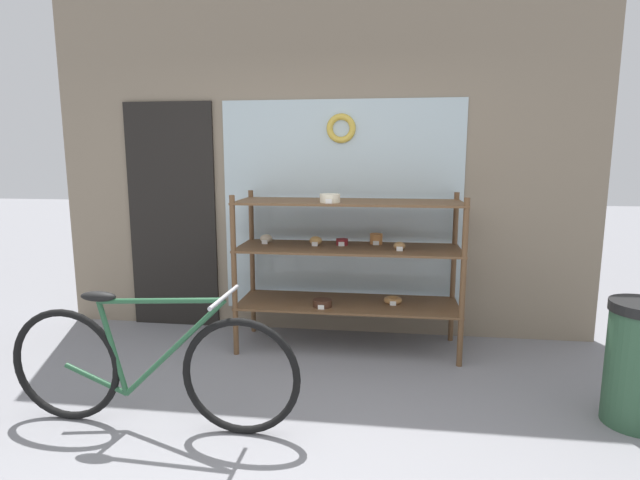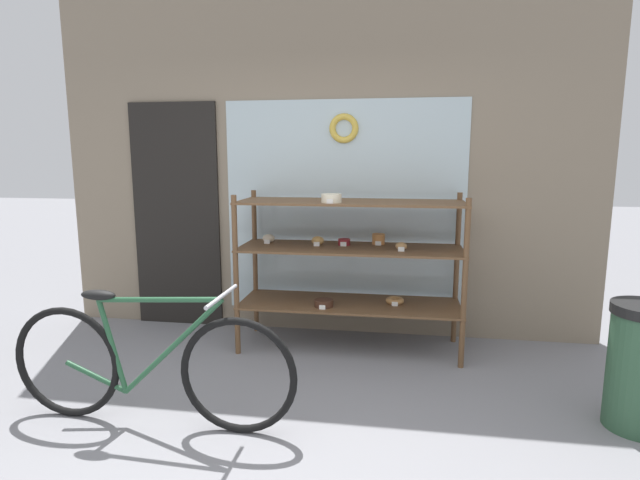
# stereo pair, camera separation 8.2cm
# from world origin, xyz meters

# --- Properties ---
(ground_plane) EXTENTS (30.00, 30.00, 0.00)m
(ground_plane) POSITION_xyz_m (0.00, 0.00, 0.00)
(ground_plane) COLOR gray
(storefront_facade) EXTENTS (4.88, 0.13, 3.59)m
(storefront_facade) POSITION_xyz_m (-0.04, 2.25, 1.74)
(storefront_facade) COLOR gray
(storefront_facade) RESTS_ON ground_plane
(display_case) EXTENTS (1.83, 0.59, 1.32)m
(display_case) POSITION_xyz_m (0.29, 1.82, 0.81)
(display_case) COLOR brown
(display_case) RESTS_ON ground_plane
(bicycle) EXTENTS (1.82, 0.46, 0.84)m
(bicycle) POSITION_xyz_m (-0.77, 0.41, 0.38)
(bicycle) COLOR black
(bicycle) RESTS_ON ground_plane
(trash_bin) EXTENTS (0.39, 0.39, 0.77)m
(trash_bin) POSITION_xyz_m (2.13, 0.82, 0.41)
(trash_bin) COLOR #2D5138
(trash_bin) RESTS_ON ground_plane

